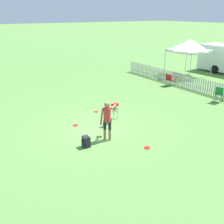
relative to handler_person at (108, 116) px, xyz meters
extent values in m
plane|color=#5B8C42|center=(-1.21, 0.19, -1.01)|extent=(240.00, 240.00, 0.00)
cylinder|color=#8C664C|center=(-0.05, -0.11, -0.78)|extent=(0.11, 0.11, 0.45)
cylinder|color=black|center=(-0.05, -0.11, -0.37)|extent=(0.12, 0.12, 0.37)
cylinder|color=#8C664C|center=(0.09, 0.04, -0.78)|extent=(0.11, 0.11, 0.45)
cylinder|color=black|center=(0.09, 0.04, -0.37)|extent=(0.12, 0.12, 0.37)
cylinder|color=red|center=(0.02, -0.04, 0.10)|extent=(0.40, 0.40, 0.57)
sphere|color=#8C664C|center=(0.02, -0.04, 0.49)|extent=(0.23, 0.23, 0.23)
cylinder|color=#8C664C|center=(-0.08, -0.22, 0.01)|extent=(0.12, 0.21, 0.69)
cylinder|color=#8C664C|center=(-0.08, 0.35, 0.32)|extent=(0.50, 0.57, 0.14)
cylinder|color=red|center=(-0.30, 0.61, 0.26)|extent=(0.23, 0.23, 0.02)
cylinder|color=red|center=(-0.30, 0.61, 0.29)|extent=(0.23, 0.23, 0.02)
cylinder|color=red|center=(-0.30, 0.61, 0.31)|extent=(0.23, 0.23, 0.02)
ellipsoid|color=olive|center=(-1.36, 1.28, -0.38)|extent=(0.73, 0.71, 0.63)
ellipsoid|color=silver|center=(-1.36, 1.28, -0.42)|extent=(0.38, 0.37, 0.31)
sphere|color=olive|center=(-1.09, 1.02, -0.11)|extent=(0.15, 0.15, 0.15)
cone|color=olive|center=(-1.04, 0.98, -0.06)|extent=(0.16, 0.16, 0.13)
cylinder|color=red|center=(-1.04, 0.98, -0.06)|extent=(0.27, 0.27, 0.20)
cone|color=olive|center=(-1.07, 1.07, -0.04)|extent=(0.05, 0.05, 0.07)
cone|color=olive|center=(-1.14, 1.00, -0.04)|extent=(0.05, 0.05, 0.07)
cylinder|color=silver|center=(-1.51, 1.56, -0.80)|extent=(0.06, 0.06, 0.42)
cylinder|color=silver|center=(-1.64, 1.42, -0.80)|extent=(0.06, 0.06, 0.42)
cylinder|color=silver|center=(-1.15, 1.20, -0.34)|extent=(0.17, 0.17, 0.33)
cylinder|color=silver|center=(-1.27, 1.07, -0.34)|extent=(0.17, 0.17, 0.33)
cone|color=olive|center=(-1.67, 1.58, -0.55)|extent=(0.29, 0.28, 0.24)
cylinder|color=red|center=(1.42, 0.85, -1.00)|extent=(0.23, 0.23, 0.02)
cylinder|color=red|center=(-1.94, -0.50, -1.00)|extent=(0.23, 0.23, 0.02)
cylinder|color=red|center=(-2.87, 1.13, -1.00)|extent=(0.23, 0.23, 0.02)
cube|color=black|center=(0.04, -1.01, -0.80)|extent=(0.30, 0.23, 0.43)
cube|color=black|center=(0.04, -1.14, -0.84)|extent=(0.21, 0.04, 0.21)
cube|color=beige|center=(-1.21, 8.51, -0.74)|extent=(16.51, 0.04, 0.06)
cube|color=beige|center=(-1.21, 8.51, -0.36)|extent=(16.51, 0.04, 0.06)
cube|color=beige|center=(-9.38, 8.51, -0.56)|extent=(0.09, 0.02, 0.91)
cube|color=beige|center=(-9.21, 8.51, -0.56)|extent=(0.09, 0.02, 0.91)
cube|color=beige|center=(-9.05, 8.51, -0.56)|extent=(0.09, 0.02, 0.91)
cube|color=beige|center=(-8.88, 8.51, -0.56)|extent=(0.09, 0.02, 0.91)
cube|color=beige|center=(-8.72, 8.51, -0.56)|extent=(0.09, 0.02, 0.91)
cube|color=beige|center=(-8.55, 8.51, -0.56)|extent=(0.09, 0.02, 0.91)
cube|color=beige|center=(-8.39, 8.51, -0.56)|extent=(0.09, 0.02, 0.91)
cube|color=beige|center=(-8.22, 8.51, -0.56)|extent=(0.09, 0.02, 0.91)
cube|color=beige|center=(-8.06, 8.51, -0.56)|extent=(0.09, 0.02, 0.91)
cube|color=beige|center=(-7.89, 8.51, -0.56)|extent=(0.09, 0.02, 0.91)
cube|color=beige|center=(-7.73, 8.51, -0.56)|extent=(0.09, 0.02, 0.91)
cube|color=beige|center=(-7.56, 8.51, -0.56)|extent=(0.09, 0.02, 0.91)
cube|color=beige|center=(-7.40, 8.51, -0.56)|extent=(0.09, 0.02, 0.91)
cube|color=beige|center=(-7.23, 8.51, -0.56)|extent=(0.09, 0.02, 0.91)
cube|color=beige|center=(-7.07, 8.51, -0.56)|extent=(0.09, 0.02, 0.91)
cube|color=beige|center=(-6.90, 8.51, -0.56)|extent=(0.09, 0.02, 0.91)
cube|color=beige|center=(-6.74, 8.51, -0.56)|extent=(0.09, 0.02, 0.91)
cube|color=beige|center=(-6.57, 8.51, -0.56)|extent=(0.09, 0.02, 0.91)
cube|color=beige|center=(-6.41, 8.51, -0.56)|extent=(0.09, 0.02, 0.91)
cube|color=beige|center=(-6.24, 8.51, -0.56)|extent=(0.09, 0.02, 0.91)
cube|color=beige|center=(-6.08, 8.51, -0.56)|extent=(0.09, 0.02, 0.91)
cube|color=beige|center=(-5.91, 8.51, -0.56)|extent=(0.09, 0.02, 0.91)
cube|color=beige|center=(-5.75, 8.51, -0.56)|extent=(0.09, 0.02, 0.91)
cube|color=beige|center=(-5.58, 8.51, -0.56)|extent=(0.09, 0.02, 0.91)
cube|color=beige|center=(-5.42, 8.51, -0.56)|extent=(0.09, 0.02, 0.91)
cube|color=beige|center=(-5.25, 8.51, -0.56)|extent=(0.09, 0.02, 0.91)
cube|color=beige|center=(-5.09, 8.51, -0.56)|extent=(0.09, 0.02, 0.91)
cube|color=beige|center=(-4.92, 8.51, -0.56)|extent=(0.09, 0.02, 0.91)
cube|color=beige|center=(-4.76, 8.51, -0.56)|extent=(0.09, 0.02, 0.91)
cube|color=beige|center=(-4.59, 8.51, -0.56)|extent=(0.09, 0.02, 0.91)
cube|color=beige|center=(-4.43, 8.51, -0.56)|extent=(0.09, 0.02, 0.91)
cube|color=beige|center=(-4.26, 8.51, -0.56)|extent=(0.09, 0.02, 0.91)
cube|color=beige|center=(-4.10, 8.51, -0.56)|extent=(0.09, 0.02, 0.91)
cube|color=beige|center=(-3.93, 8.51, -0.56)|extent=(0.09, 0.02, 0.91)
cube|color=beige|center=(-3.77, 8.51, -0.56)|extent=(0.09, 0.02, 0.91)
cube|color=beige|center=(-3.60, 8.51, -0.56)|extent=(0.09, 0.02, 0.91)
cube|color=beige|center=(-3.44, 8.51, -0.56)|extent=(0.09, 0.02, 0.91)
cube|color=beige|center=(-3.27, 8.51, -0.56)|extent=(0.09, 0.02, 0.91)
cube|color=beige|center=(-3.11, 8.51, -0.56)|extent=(0.09, 0.02, 0.91)
cube|color=beige|center=(-2.94, 8.51, -0.56)|extent=(0.09, 0.02, 0.91)
cube|color=beige|center=(-2.77, 8.51, -0.56)|extent=(0.09, 0.02, 0.91)
cube|color=beige|center=(-2.61, 8.51, -0.56)|extent=(0.09, 0.02, 0.91)
cube|color=beige|center=(-2.44, 8.51, -0.56)|extent=(0.09, 0.02, 0.91)
cube|color=beige|center=(-2.28, 8.51, -0.56)|extent=(0.09, 0.02, 0.91)
cube|color=beige|center=(-2.11, 8.51, -0.56)|extent=(0.09, 0.02, 0.91)
cube|color=beige|center=(-1.95, 8.51, -0.56)|extent=(0.09, 0.02, 0.91)
cube|color=beige|center=(-1.78, 8.51, -0.56)|extent=(0.09, 0.02, 0.91)
cube|color=beige|center=(-1.62, 8.51, -0.56)|extent=(0.09, 0.02, 0.91)
cube|color=beige|center=(-1.45, 8.51, -0.56)|extent=(0.09, 0.02, 0.91)
cube|color=beige|center=(-1.29, 8.51, -0.56)|extent=(0.09, 0.02, 0.91)
cube|color=beige|center=(-1.12, 8.51, -0.56)|extent=(0.09, 0.02, 0.91)
cube|color=beige|center=(-0.96, 8.51, -0.56)|extent=(0.09, 0.02, 0.91)
cube|color=beige|center=(-0.79, 8.51, -0.56)|extent=(0.09, 0.02, 0.91)
cube|color=beige|center=(-0.63, 8.51, -0.56)|extent=(0.09, 0.02, 0.91)
cube|color=beige|center=(-0.46, 8.51, -0.56)|extent=(0.09, 0.02, 0.91)
cylinder|color=#333338|center=(-4.08, 8.23, -0.80)|extent=(0.02, 0.02, 0.43)
cylinder|color=#333338|center=(-4.50, 8.24, -0.80)|extent=(0.02, 0.02, 0.43)
cylinder|color=#333338|center=(-4.09, 7.80, -0.80)|extent=(0.02, 0.02, 0.43)
cylinder|color=#333338|center=(-4.51, 7.81, -0.80)|extent=(0.02, 0.02, 0.43)
cube|color=maroon|center=(-4.30, 8.02, -0.58)|extent=(0.51, 0.51, 0.03)
cube|color=maroon|center=(-4.30, 7.79, -0.38)|extent=(0.51, 0.10, 0.41)
cylinder|color=#333338|center=(-0.21, 8.05, -0.78)|extent=(0.02, 0.02, 0.46)
cylinder|color=#333338|center=(-0.55, 7.92, -0.78)|extent=(0.02, 0.02, 0.46)
cylinder|color=#333338|center=(-0.09, 7.71, -0.78)|extent=(0.02, 0.02, 0.46)
cylinder|color=#333338|center=(-0.43, 7.58, -0.78)|extent=(0.02, 0.02, 0.46)
cube|color=#19662D|center=(-0.32, 7.82, -0.55)|extent=(0.55, 0.55, 0.03)
cube|color=#19662D|center=(-0.25, 7.63, -0.33)|extent=(0.43, 0.23, 0.44)
cylinder|color=#B2B2B2|center=(-7.01, 10.10, 0.03)|extent=(0.04, 0.04, 2.08)
cylinder|color=#B2B2B2|center=(-4.41, 10.10, 0.03)|extent=(0.04, 0.04, 2.08)
cylinder|color=#B2B2B2|center=(-7.01, 12.70, 0.03)|extent=(0.04, 0.04, 2.08)
cylinder|color=#B2B2B2|center=(-4.41, 12.70, 0.03)|extent=(0.04, 0.04, 2.08)
cube|color=white|center=(-5.71, 11.40, 0.97)|extent=(2.60, 2.60, 0.20)
pyramid|color=white|center=(-5.71, 11.40, 1.46)|extent=(2.60, 2.60, 0.79)
cylinder|color=black|center=(-4.98, 13.99, -0.67)|extent=(0.69, 0.23, 0.68)
camera|label=1|loc=(7.56, -4.86, 3.75)|focal=40.00mm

